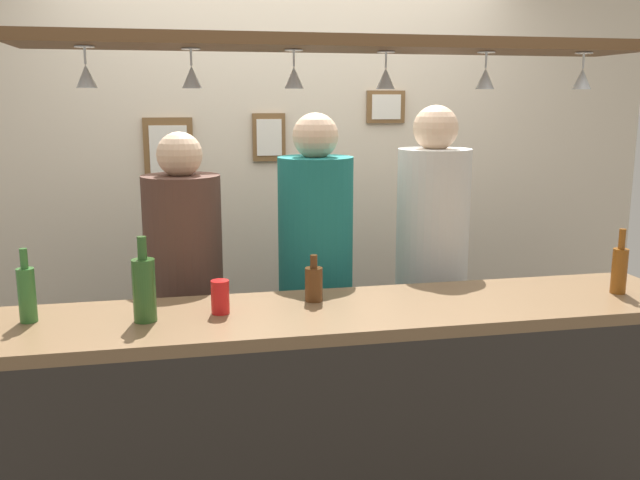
% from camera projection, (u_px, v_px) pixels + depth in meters
% --- Properties ---
extents(back_wall, '(4.40, 0.06, 2.60)m').
position_uv_depth(back_wall, '(284.00, 189.00, 3.88)').
color(back_wall, beige).
rests_on(back_wall, ground_plane).
extents(bar_counter, '(2.70, 0.55, 1.04)m').
position_uv_depth(bar_counter, '(354.00, 411.00, 2.46)').
color(bar_counter, brown).
rests_on(bar_counter, ground_plane).
extents(overhead_glass_rack, '(2.20, 0.36, 0.04)m').
position_uv_depth(overhead_glass_rack, '(343.00, 44.00, 2.40)').
color(overhead_glass_rack, brown).
extents(hanging_wineglass_far_left, '(0.07, 0.07, 0.13)m').
position_uv_depth(hanging_wineglass_far_left, '(86.00, 75.00, 2.24)').
color(hanging_wineglass_far_left, silver).
rests_on(hanging_wineglass_far_left, overhead_glass_rack).
extents(hanging_wineglass_left, '(0.07, 0.07, 0.13)m').
position_uv_depth(hanging_wineglass_left, '(192.00, 76.00, 2.34)').
color(hanging_wineglass_left, silver).
rests_on(hanging_wineglass_left, overhead_glass_rack).
extents(hanging_wineglass_center_left, '(0.07, 0.07, 0.13)m').
position_uv_depth(hanging_wineglass_center_left, '(294.00, 76.00, 2.40)').
color(hanging_wineglass_center_left, silver).
rests_on(hanging_wineglass_center_left, overhead_glass_rack).
extents(hanging_wineglass_center, '(0.07, 0.07, 0.13)m').
position_uv_depth(hanging_wineglass_center, '(386.00, 77.00, 2.49)').
color(hanging_wineglass_center, silver).
rests_on(hanging_wineglass_center, overhead_glass_rack).
extents(hanging_wineglass_center_right, '(0.07, 0.07, 0.13)m').
position_uv_depth(hanging_wineglass_center_right, '(485.00, 77.00, 2.50)').
color(hanging_wineglass_center_right, silver).
rests_on(hanging_wineglass_center_right, overhead_glass_rack).
extents(hanging_wineglass_right, '(0.07, 0.07, 0.13)m').
position_uv_depth(hanging_wineglass_right, '(582.00, 78.00, 2.54)').
color(hanging_wineglass_right, silver).
rests_on(hanging_wineglass_right, overhead_glass_rack).
extents(person_left_brown_shirt, '(0.34, 0.34, 1.66)m').
position_uv_depth(person_left_brown_shirt, '(185.00, 282.00, 3.05)').
color(person_left_brown_shirt, '#2D334C').
rests_on(person_left_brown_shirt, ground_plane).
extents(person_middle_teal_shirt, '(0.34, 0.34, 1.74)m').
position_uv_depth(person_middle_teal_shirt, '(316.00, 265.00, 3.15)').
color(person_middle_teal_shirt, '#2D334C').
rests_on(person_middle_teal_shirt, ground_plane).
extents(person_right_white_patterned_shirt, '(0.34, 0.34, 1.77)m').
position_uv_depth(person_right_white_patterned_shirt, '(432.00, 255.00, 3.26)').
color(person_right_white_patterned_shirt, '#2D334C').
rests_on(person_right_white_patterned_shirt, ground_plane).
extents(bottle_champagne_green, '(0.08, 0.08, 0.30)m').
position_uv_depth(bottle_champagne_green, '(144.00, 288.00, 2.37)').
color(bottle_champagne_green, '#2D5623').
rests_on(bottle_champagne_green, bar_counter).
extents(bottle_beer_amber_tall, '(0.06, 0.06, 0.26)m').
position_uv_depth(bottle_beer_amber_tall, '(619.00, 269.00, 2.72)').
color(bottle_beer_amber_tall, brown).
rests_on(bottle_beer_amber_tall, bar_counter).
extents(bottle_beer_green_import, '(0.06, 0.06, 0.26)m').
position_uv_depth(bottle_beer_green_import, '(27.00, 293.00, 2.37)').
color(bottle_beer_green_import, '#336B2D').
rests_on(bottle_beer_green_import, bar_counter).
extents(bottle_beer_brown_stubby, '(0.07, 0.07, 0.18)m').
position_uv_depth(bottle_beer_brown_stubby, '(314.00, 283.00, 2.62)').
color(bottle_beer_brown_stubby, '#512D14').
rests_on(bottle_beer_brown_stubby, bar_counter).
extents(drink_can, '(0.07, 0.07, 0.12)m').
position_uv_depth(drink_can, '(220.00, 297.00, 2.47)').
color(drink_can, red).
rests_on(drink_can, bar_counter).
extents(picture_frame_caricature, '(0.26, 0.02, 0.34)m').
position_uv_depth(picture_frame_caricature, '(169.00, 150.00, 3.67)').
color(picture_frame_caricature, brown).
rests_on(picture_frame_caricature, back_wall).
extents(picture_frame_crest, '(0.18, 0.02, 0.26)m').
position_uv_depth(picture_frame_crest, '(269.00, 137.00, 3.77)').
color(picture_frame_crest, brown).
rests_on(picture_frame_crest, back_wall).
extents(picture_frame_upper_small, '(0.22, 0.02, 0.18)m').
position_uv_depth(picture_frame_upper_small, '(386.00, 107.00, 3.87)').
color(picture_frame_upper_small, brown).
rests_on(picture_frame_upper_small, back_wall).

